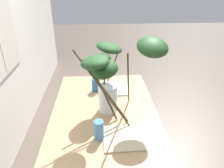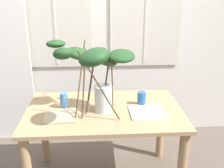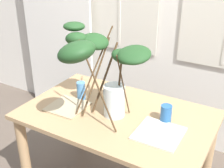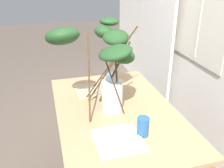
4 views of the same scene
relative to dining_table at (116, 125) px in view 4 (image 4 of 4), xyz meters
The scene contains 7 objects.
curtain_sheer_side 1.57m from the dining_table, 145.48° to the left, with size 0.87×0.03×2.39m, color white.
dining_table is the anchor object (origin of this frame).
vase_with_branches 0.53m from the dining_table, 136.65° to the right, with size 0.71×0.66×0.62m.
drinking_glass_blue_left 0.39m from the dining_table, behind, with size 0.07×0.07×0.14m, color #4C84BC.
drinking_glass_blue_right 0.38m from the dining_table, 11.94° to the left, with size 0.07×0.07×0.12m, color #235693.
plate_square_left 0.39m from the dining_table, 162.36° to the right, with size 0.26×0.26×0.01m, color tan.
plate_square_right 0.38m from the dining_table, 14.30° to the right, with size 0.28×0.28×0.01m, color silver.
Camera 4 is at (1.49, -0.44, 1.64)m, focal length 40.91 mm.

